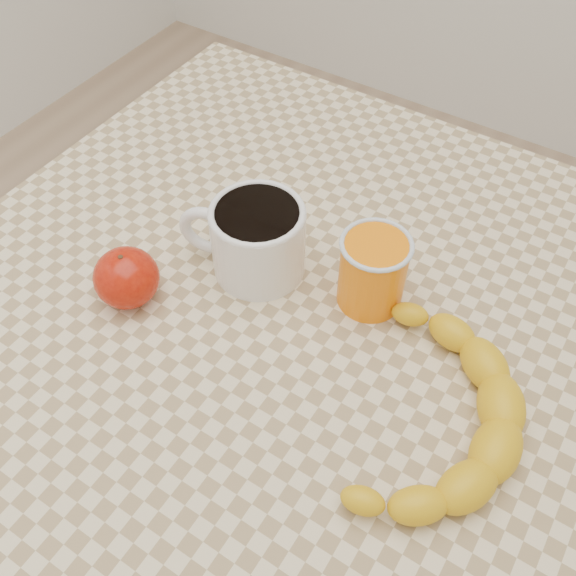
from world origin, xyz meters
The scene contains 6 objects.
ground centered at (0.00, 0.00, 0.00)m, with size 3.00×3.00×0.00m, color tan.
table centered at (0.00, 0.00, 0.66)m, with size 0.80×0.80×0.75m.
coffee_mug centered at (-0.06, 0.02, 0.80)m, with size 0.16×0.13×0.09m.
orange_juice_glass centered at (0.07, 0.05, 0.80)m, with size 0.08×0.08×0.09m.
apple centered at (-0.15, -0.09, 0.78)m, with size 0.08×0.08×0.07m.
banana centered at (0.20, -0.06, 0.77)m, with size 0.22×0.30×0.05m, color gold, non-canonical shape.
Camera 1 is at (0.24, -0.38, 1.30)m, focal length 40.00 mm.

